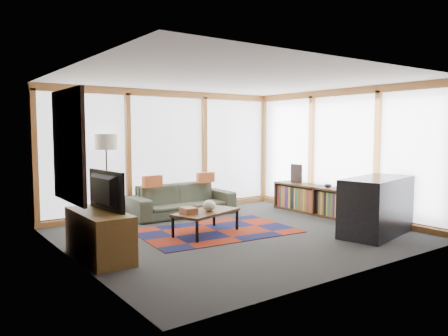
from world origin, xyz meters
TOP-DOWN VIEW (x-y plane):
  - ground at (0.00, 0.00)m, footprint 5.50×5.50m
  - room_envelope at (0.49, 0.56)m, footprint 5.52×5.02m
  - rug at (-0.19, 0.36)m, footprint 2.80×1.95m
  - sofa at (0.03, 1.95)m, footprint 2.23×0.92m
  - pillow_left at (-0.62, 1.97)m, footprint 0.42×0.17m
  - pillow_right at (0.65, 1.98)m, footprint 0.40×0.14m
  - floor_lamp at (-1.45, 2.24)m, footprint 0.43×0.43m
  - coffee_table at (-0.45, 0.29)m, footprint 1.31×0.93m
  - book_stack at (-0.78, 0.33)m, footprint 0.24×0.29m
  - vase at (-0.40, 0.27)m, footprint 0.23×0.23m
  - bookshelf at (2.43, 0.34)m, footprint 0.43×2.38m
  - bowl_a at (2.43, -0.23)m, footprint 0.22×0.22m
  - bowl_b at (2.43, 0.13)m, footprint 0.19×0.19m
  - shelf_picture at (2.51, 1.11)m, footprint 0.05×0.31m
  - tv_console at (-2.43, -0.04)m, footprint 0.55×1.32m
  - television at (-2.39, 0.01)m, footprint 0.22×0.97m
  - bar_counter at (1.88, -1.41)m, footprint 1.65×1.03m

SIDE VIEW (x-z plane):
  - ground at x=0.00m, z-range 0.00..0.00m
  - rug at x=-0.19m, z-range 0.00..0.01m
  - coffee_table at x=-0.45m, z-range 0.00..0.40m
  - bookshelf at x=2.43m, z-range 0.00..0.59m
  - sofa at x=0.03m, z-range 0.00..0.64m
  - tv_console at x=-2.43m, z-range 0.00..0.66m
  - book_stack at x=-0.78m, z-range 0.40..0.49m
  - bar_counter at x=1.88m, z-range 0.00..0.97m
  - vase at x=-0.40m, z-range 0.40..0.58m
  - bowl_b at x=2.43m, z-range 0.59..0.67m
  - bowl_a at x=2.43m, z-range 0.59..0.70m
  - pillow_right at x=0.65m, z-range 0.64..0.86m
  - pillow_left at x=-0.62m, z-range 0.64..0.87m
  - shelf_picture at x=2.51m, z-range 0.59..1.01m
  - floor_lamp at x=-1.45m, z-range 0.00..1.70m
  - television at x=-2.39m, z-range 0.66..1.21m
  - room_envelope at x=0.49m, z-range 0.23..2.85m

